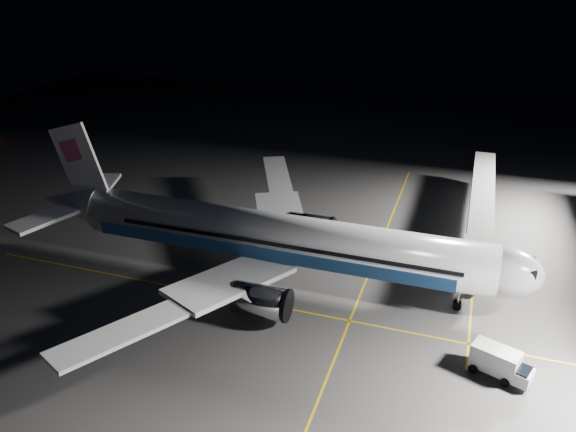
% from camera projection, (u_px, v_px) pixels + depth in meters
% --- Properties ---
extents(ground, '(200.00, 200.00, 0.00)m').
position_uv_depth(ground, '(279.00, 277.00, 66.86)').
color(ground, '#4C4C4F').
rests_on(ground, ground).
extents(guide_line_main, '(0.25, 80.00, 0.01)m').
position_uv_depth(guide_line_main, '(361.00, 291.00, 63.96)').
color(guide_line_main, gold).
rests_on(guide_line_main, ground).
extents(guide_line_cross, '(70.00, 0.25, 0.01)m').
position_uv_depth(guide_line_cross, '(261.00, 304.00, 61.72)').
color(guide_line_cross, gold).
rests_on(guide_line_cross, ground).
extents(guide_line_side, '(0.25, 40.00, 0.01)m').
position_uv_depth(guide_line_side, '(474.00, 266.00, 69.05)').
color(guide_line_side, gold).
rests_on(guide_line_side, ground).
extents(airliner, '(61.48, 54.22, 16.64)m').
position_uv_depth(airliner, '(270.00, 237.00, 64.97)').
color(airliner, silver).
rests_on(airliner, ground).
extents(jet_bridge, '(3.60, 34.40, 6.30)m').
position_uv_depth(jet_bridge, '(481.00, 207.00, 73.99)').
color(jet_bridge, '#B2B2B7').
rests_on(jet_bridge, ground).
extents(service_truck, '(5.77, 3.87, 2.75)m').
position_uv_depth(service_truck, '(501.00, 362.00, 50.67)').
color(service_truck, silver).
rests_on(service_truck, ground).
extents(baggage_tug, '(2.69, 2.39, 1.65)m').
position_uv_depth(baggage_tug, '(286.00, 214.00, 81.00)').
color(baggage_tug, black).
rests_on(baggage_tug, ground).
extents(safety_cone_a, '(0.44, 0.44, 0.65)m').
position_uv_depth(safety_cone_a, '(308.00, 261.00, 69.45)').
color(safety_cone_a, '#E75D09').
rests_on(safety_cone_a, ground).
extents(safety_cone_b, '(0.42, 0.42, 0.63)m').
position_uv_depth(safety_cone_b, '(338.00, 262.00, 69.33)').
color(safety_cone_b, '#E75D09').
rests_on(safety_cone_b, ground).
extents(safety_cone_c, '(0.42, 0.42, 0.63)m').
position_uv_depth(safety_cone_c, '(336.00, 266.00, 68.54)').
color(safety_cone_c, '#E75D09').
rests_on(safety_cone_c, ground).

